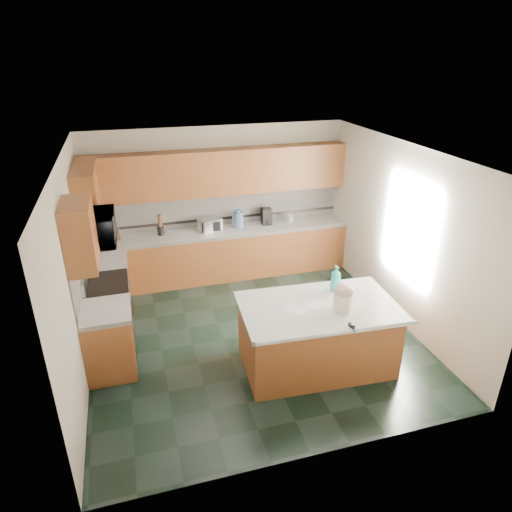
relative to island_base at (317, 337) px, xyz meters
name	(u,v)px	position (x,y,z in m)	size (l,w,h in m)	color
floor	(253,335)	(-0.62, 0.89, -0.43)	(4.60, 4.60, 0.00)	black
ceiling	(252,153)	(-0.62, 0.89, 2.27)	(4.60, 4.60, 0.00)	white
wall_back	(218,202)	(-0.62, 3.21, 0.92)	(4.60, 0.04, 2.70)	beige
wall_front	(321,352)	(-0.62, -1.43, 0.92)	(4.60, 0.04, 2.70)	beige
wall_left	(73,274)	(-2.94, 0.89, 0.92)	(0.04, 4.60, 2.70)	beige
wall_right	(402,235)	(1.70, 0.89, 0.92)	(0.04, 4.60, 2.70)	beige
back_base_cab	(223,255)	(-0.62, 2.89, 0.00)	(4.60, 0.60, 0.86)	#5F2D15
back_countertop	(222,232)	(-0.62, 2.89, 0.46)	(4.60, 0.64, 0.06)	white
back_upper_cab	(219,172)	(-0.62, 3.03, 1.51)	(4.60, 0.33, 0.78)	#5F2D15
back_backsplash	(218,208)	(-0.62, 3.18, 0.81)	(4.60, 0.02, 0.63)	silver
back_accent_band	(219,219)	(-0.62, 3.18, 0.61)	(4.60, 0.01, 0.05)	black
left_base_cab_rear	(110,287)	(-2.62, 2.18, 0.00)	(0.60, 0.82, 0.86)	#5F2D15
left_counter_rear	(106,261)	(-2.62, 2.18, 0.46)	(0.64, 0.82, 0.06)	white
left_base_cab_front	(109,342)	(-2.62, 0.65, 0.00)	(0.60, 0.72, 0.86)	#5F2D15
left_counter_front	(105,312)	(-2.62, 0.65, 0.46)	(0.64, 0.72, 0.06)	white
left_backsplash	(79,263)	(-2.91, 1.44, 0.81)	(0.02, 2.30, 0.63)	silver
left_accent_band	(82,276)	(-2.90, 1.44, 0.61)	(0.01, 2.30, 0.05)	black
left_upper_cab_rear	(86,194)	(-2.76, 2.32, 1.51)	(0.33, 1.09, 0.78)	#5F2D15
left_upper_cab_front	(80,235)	(-2.76, 0.65, 1.51)	(0.33, 0.72, 0.78)	#5F2D15
range_body	(109,312)	(-2.62, 1.39, 0.01)	(0.60, 0.76, 0.88)	#B7B7BC
range_oven_door	(131,312)	(-2.33, 1.39, -0.03)	(0.02, 0.68, 0.55)	black
range_cooktop	(105,284)	(-2.62, 1.39, 0.47)	(0.62, 0.78, 0.04)	black
range_handle	(130,288)	(-2.30, 1.39, 0.35)	(0.02, 0.02, 0.66)	#B7B7BC
range_backguard	(84,279)	(-2.88, 1.39, 0.59)	(0.06, 0.76, 0.18)	#B7B7BC
microwave	(96,228)	(-2.62, 1.39, 1.30)	(0.73, 0.50, 0.41)	#B7B7BC
island_base	(317,337)	(0.00, 0.00, 0.00)	(1.90, 1.08, 0.86)	#5F2D15
island_top	(319,307)	(0.00, 0.00, 0.46)	(2.00, 1.18, 0.06)	white
island_bullnose	(339,333)	(0.00, -0.59, 0.46)	(0.06, 0.06, 2.00)	white
treat_jar	(343,302)	(0.23, -0.19, 0.61)	(0.23, 0.23, 0.24)	white
treat_jar_lid	(344,290)	(0.23, -0.19, 0.77)	(0.25, 0.25, 0.16)	#CF9A9B
treat_jar_knob	(344,287)	(0.23, -0.19, 0.83)	(0.03, 0.03, 0.08)	tan
treat_jar_knob_end_l	(341,287)	(0.19, -0.19, 0.83)	(0.04, 0.04, 0.04)	tan
treat_jar_knob_end_r	(347,286)	(0.27, -0.19, 0.83)	(0.04, 0.04, 0.04)	tan
soap_bottle_island	(336,278)	(0.37, 0.31, 0.67)	(0.14, 0.14, 0.36)	#29B7BA
paper_sheet_a	(317,304)	(-0.02, 0.03, 0.49)	(0.30, 0.23, 0.00)	white
paper_sheet_b	(296,310)	(-0.32, -0.02, 0.49)	(0.26, 0.20, 0.00)	white
clamp_body	(351,327)	(0.17, -0.57, 0.50)	(0.03, 0.09, 0.08)	black
clamp_handle	(353,331)	(0.17, -0.63, 0.48)	(0.01, 0.01, 0.06)	black
knife_block	(116,234)	(-2.44, 2.94, 0.59)	(0.11, 0.09, 0.21)	#472814
utensil_crock	(161,231)	(-1.69, 2.97, 0.57)	(0.12, 0.12, 0.15)	black
utensil_bundle	(160,221)	(-1.69, 2.97, 0.75)	(0.07, 0.07, 0.22)	#472814
toaster_oven	(210,225)	(-0.83, 2.94, 0.60)	(0.37, 0.26, 0.22)	#B7B7BC
toaster_oven_door	(211,227)	(-0.83, 2.82, 0.60)	(0.33, 0.01, 0.18)	black
paper_towel	(235,220)	(-0.35, 2.99, 0.62)	(0.12, 0.12, 0.26)	white
paper_towel_base	(236,226)	(-0.35, 2.99, 0.50)	(0.18, 0.18, 0.01)	#B7B7BC
water_jug	(238,220)	(-0.31, 2.95, 0.64)	(0.18, 0.18, 0.30)	#5883C1
water_jug_neck	(238,211)	(-0.31, 2.95, 0.81)	(0.08, 0.08, 0.04)	#5883C1
coffee_maker	(266,216)	(0.23, 2.97, 0.64)	(0.18, 0.19, 0.30)	black
coffee_carafe	(267,222)	(0.23, 2.93, 0.55)	(0.12, 0.12, 0.12)	black
soap_bottle_back	(289,217)	(0.67, 2.94, 0.60)	(0.10, 0.10, 0.22)	white
soap_back_cap	(290,210)	(0.67, 2.94, 0.72)	(0.02, 0.02, 0.03)	red
window_light_proxy	(409,230)	(1.67, 0.69, 1.07)	(0.02, 1.40, 1.10)	white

